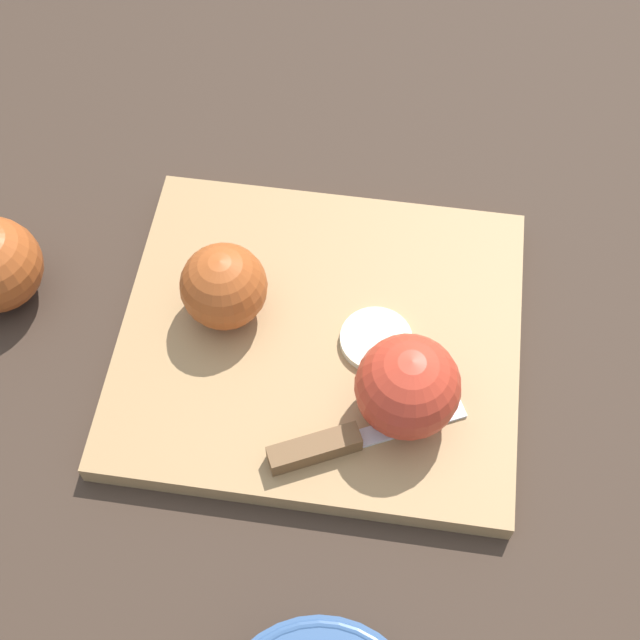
{
  "coord_description": "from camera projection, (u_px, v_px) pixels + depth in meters",
  "views": [
    {
      "loc": [
        0.07,
        -0.36,
        0.65
      ],
      "look_at": [
        0.0,
        0.0,
        0.04
      ],
      "focal_mm": 50.0,
      "sensor_mm": 36.0,
      "label": 1
    }
  ],
  "objects": [
    {
      "name": "apple_half_left",
      "position": [
        224.0,
        287.0,
        0.71
      ],
      "size": [
        0.07,
        0.07,
        0.07
      ],
      "rotation": [
        0.0,
        0.0,
        4.43
      ],
      "color": "#AD4C1E",
      "rests_on": "cutting_board"
    },
    {
      "name": "cutting_board",
      "position": [
        320.0,
        339.0,
        0.74
      ],
      "size": [
        0.34,
        0.31,
        0.02
      ],
      "color": "#A37A4C",
      "rests_on": "ground_plane"
    },
    {
      "name": "apple_half_right",
      "position": [
        407.0,
        387.0,
        0.66
      ],
      "size": [
        0.08,
        0.08,
        0.08
      ],
      "rotation": [
        0.0,
        0.0,
        4.52
      ],
      "color": "red",
      "rests_on": "cutting_board"
    },
    {
      "name": "apple_slice",
      "position": [
        376.0,
        338.0,
        0.73
      ],
      "size": [
        0.06,
        0.06,
        0.01
      ],
      "color": "beige",
      "rests_on": "cutting_board"
    },
    {
      "name": "knife",
      "position": [
        329.0,
        445.0,
        0.67
      ],
      "size": [
        0.15,
        0.09,
        0.02
      ],
      "rotation": [
        0.0,
        0.0,
        0.5
      ],
      "color": "silver",
      "rests_on": "cutting_board"
    },
    {
      "name": "ground_plane",
      "position": [
        320.0,
        345.0,
        0.75
      ],
      "size": [
        4.0,
        4.0,
        0.0
      ],
      "primitive_type": "plane",
      "color": "#38281E"
    }
  ]
}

